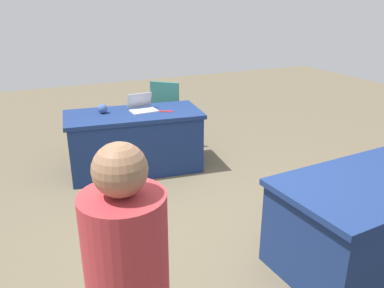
{
  "coord_description": "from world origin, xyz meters",
  "views": [
    {
      "loc": [
        1.32,
        2.74,
        2.08
      ],
      "look_at": [
        0.03,
        -0.09,
        0.9
      ],
      "focal_mm": 36.36,
      "sensor_mm": 36.0,
      "label": 1
    }
  ],
  "objects_px": {
    "laptop_silver": "(142,108)",
    "scissors_red": "(166,111)",
    "table_mid_left": "(377,218)",
    "yarn_ball": "(103,109)",
    "chair_near_front": "(168,108)",
    "table_foreground": "(135,141)"
  },
  "relations": [
    {
      "from": "table_mid_left",
      "to": "scissors_red",
      "type": "bearing_deg",
      "value": -69.57
    },
    {
      "from": "table_mid_left",
      "to": "scissors_red",
      "type": "xyz_separation_m",
      "value": [
        0.91,
        -2.45,
        0.38
      ]
    },
    {
      "from": "table_mid_left",
      "to": "yarn_ball",
      "type": "distance_m",
      "value": 3.19
    },
    {
      "from": "chair_near_front",
      "to": "yarn_ball",
      "type": "distance_m",
      "value": 1.21
    },
    {
      "from": "laptop_silver",
      "to": "scissors_red",
      "type": "relative_size",
      "value": 1.84
    },
    {
      "from": "chair_near_front",
      "to": "laptop_silver",
      "type": "xyz_separation_m",
      "value": [
        0.58,
        0.63,
        0.23
      ]
    },
    {
      "from": "yarn_ball",
      "to": "scissors_red",
      "type": "relative_size",
      "value": 0.64
    },
    {
      "from": "yarn_ball",
      "to": "chair_near_front",
      "type": "bearing_deg",
      "value": -152.94
    },
    {
      "from": "chair_near_front",
      "to": "table_foreground",
      "type": "bearing_deg",
      "value": -94.96
    },
    {
      "from": "chair_near_front",
      "to": "scissors_red",
      "type": "relative_size",
      "value": 5.38
    },
    {
      "from": "chair_near_front",
      "to": "yarn_ball",
      "type": "bearing_deg",
      "value": -110.92
    },
    {
      "from": "table_foreground",
      "to": "scissors_red",
      "type": "distance_m",
      "value": 0.55
    },
    {
      "from": "chair_near_front",
      "to": "laptop_silver",
      "type": "distance_m",
      "value": 0.88
    },
    {
      "from": "laptop_silver",
      "to": "yarn_ball",
      "type": "xyz_separation_m",
      "value": [
        0.47,
        -0.09,
        0.02
      ]
    },
    {
      "from": "table_foreground",
      "to": "table_mid_left",
      "type": "xyz_separation_m",
      "value": [
        -1.29,
        2.58,
        0.0
      ]
    },
    {
      "from": "table_foreground",
      "to": "laptop_silver",
      "type": "bearing_deg",
      "value": -163.39
    },
    {
      "from": "yarn_ball",
      "to": "scissors_red",
      "type": "bearing_deg",
      "value": 160.68
    },
    {
      "from": "table_foreground",
      "to": "chair_near_front",
      "type": "distance_m",
      "value": 0.99
    },
    {
      "from": "table_foreground",
      "to": "yarn_ball",
      "type": "height_order",
      "value": "yarn_ball"
    },
    {
      "from": "table_foreground",
      "to": "chair_near_front",
      "type": "height_order",
      "value": "chair_near_front"
    },
    {
      "from": "table_foreground",
      "to": "chair_near_front",
      "type": "xyz_separation_m",
      "value": [
        -0.71,
        -0.67,
        0.18
      ]
    },
    {
      "from": "laptop_silver",
      "to": "table_mid_left",
      "type": "bearing_deg",
      "value": 110.96
    }
  ]
}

